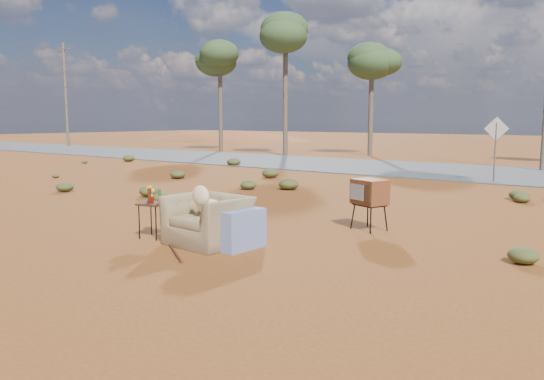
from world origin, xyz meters
The scene contains 13 objects.
ground centered at (0.00, 0.00, 0.00)m, with size 140.00×140.00×0.00m, color brown.
highway centered at (0.00, 15.00, 0.02)m, with size 140.00×7.00×0.04m, color #565659.
dirt_mound centered at (-30.00, 34.00, 0.00)m, with size 26.00×18.00×2.00m, color #9F5A26.
armchair centered at (0.05, -0.06, 0.52)m, with size 1.55×0.96×1.11m.
tv_unit centered at (1.60, 2.60, 0.73)m, with size 0.74×0.67×0.98m.
side_table centered at (-1.22, -0.29, 0.66)m, with size 0.54×0.54×0.90m.
rusty_bar centered at (-0.17, -0.78, 0.02)m, with size 0.04×0.04×1.54m, color #4E2315.
road_sign centered at (1.50, 12.00, 1.50)m, with size 0.78×0.06×2.19m.
eucalyptus_far_left centered at (-18.00, 20.00, 5.94)m, with size 3.20×3.20×7.10m.
eucalyptus_left centered at (-12.00, 19.00, 6.92)m, with size 3.20×3.20×8.10m.
eucalyptus_near_left centered at (-8.00, 22.00, 5.45)m, with size 3.20×3.20×6.60m.
utility_pole_west centered at (-32.00, 17.50, 4.15)m, with size 1.40×0.20×8.00m.
scrub_patch centered at (-0.82, 4.41, 0.14)m, with size 17.49×8.07×0.33m.
Camera 1 is at (6.08, -6.49, 2.11)m, focal length 35.00 mm.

